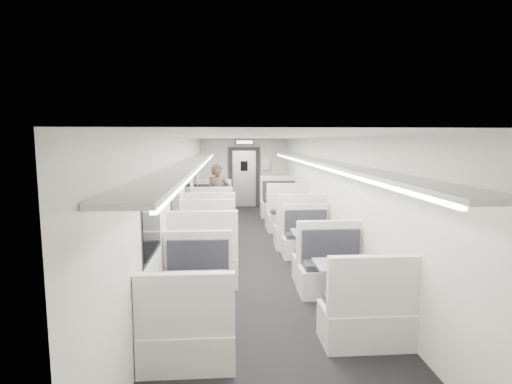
{
  "coord_description": "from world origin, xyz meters",
  "views": [
    {
      "loc": [
        -0.57,
        -8.01,
        2.34
      ],
      "look_at": [
        0.06,
        0.85,
        1.19
      ],
      "focal_mm": 28.0,
      "sensor_mm": 36.0,
      "label": 1
    }
  ],
  "objects": [
    {
      "name": "room",
      "position": [
        0.0,
        0.0,
        1.2
      ],
      "size": [
        3.24,
        12.24,
        2.64
      ],
      "color": "black",
      "rests_on": "ground"
    },
    {
      "name": "booth_left_a",
      "position": [
        -1.0,
        3.11,
        0.39
      ],
      "size": [
        1.06,
        2.16,
        1.16
      ],
      "color": "silver",
      "rests_on": "room"
    },
    {
      "name": "booth_left_b",
      "position": [
        -1.0,
        0.91,
        0.39
      ],
      "size": [
        1.08,
        2.19,
        1.17
      ],
      "color": "silver",
      "rests_on": "room"
    },
    {
      "name": "booth_left_c",
      "position": [
        -1.0,
        -0.82,
        0.42
      ],
      "size": [
        1.16,
        2.35,
        1.25
      ],
      "color": "silver",
      "rests_on": "room"
    },
    {
      "name": "booth_left_d",
      "position": [
        -1.0,
        -3.33,
        0.35
      ],
      "size": [
        0.98,
        1.98,
        1.06
      ],
      "color": "silver",
      "rests_on": "room"
    },
    {
      "name": "booth_right_a",
      "position": [
        1.0,
        3.2,
        0.41
      ],
      "size": [
        1.14,
        2.31,
        1.23
      ],
      "color": "silver",
      "rests_on": "room"
    },
    {
      "name": "booth_right_b",
      "position": [
        1.0,
        1.26,
        0.41
      ],
      "size": [
        1.12,
        2.26,
        1.21
      ],
      "color": "silver",
      "rests_on": "room"
    },
    {
      "name": "booth_right_c",
      "position": [
        1.0,
        -0.97,
        0.35
      ],
      "size": [
        0.97,
        1.97,
        1.05
      ],
      "color": "silver",
      "rests_on": "room"
    },
    {
      "name": "booth_right_d",
      "position": [
        1.0,
        -2.99,
        0.37
      ],
      "size": [
        1.01,
        2.06,
        1.1
      ],
      "color": "silver",
      "rests_on": "room"
    },
    {
      "name": "passenger",
      "position": [
        -0.84,
        2.58,
        0.86
      ],
      "size": [
        0.67,
        0.48,
        1.72
      ],
      "primitive_type": "imported",
      "rotation": [
        0.0,
        0.0,
        0.11
      ],
      "color": "black",
      "rests_on": "room"
    },
    {
      "name": "window_a",
      "position": [
        -1.49,
        3.4,
        1.35
      ],
      "size": [
        0.02,
        1.18,
        0.84
      ],
      "primitive_type": "cube",
      "color": "black",
      "rests_on": "room"
    },
    {
      "name": "window_b",
      "position": [
        -1.49,
        1.2,
        1.35
      ],
      "size": [
        0.02,
        1.18,
        0.84
      ],
      "primitive_type": "cube",
      "color": "black",
      "rests_on": "room"
    },
    {
      "name": "window_c",
      "position": [
        -1.49,
        -1.0,
        1.35
      ],
      "size": [
        0.02,
        1.18,
        0.84
      ],
      "primitive_type": "cube",
      "color": "black",
      "rests_on": "room"
    },
    {
      "name": "window_d",
      "position": [
        -1.49,
        -3.2,
        1.35
      ],
      "size": [
        0.02,
        1.18,
        0.84
      ],
      "primitive_type": "cube",
      "color": "black",
      "rests_on": "room"
    },
    {
      "name": "luggage_rack_left",
      "position": [
        -1.24,
        -0.3,
        1.92
      ],
      "size": [
        0.46,
        10.4,
        0.09
      ],
      "color": "silver",
      "rests_on": "room"
    },
    {
      "name": "luggage_rack_right",
      "position": [
        1.24,
        -0.3,
        1.92
      ],
      "size": [
        0.46,
        10.4,
        0.09
      ],
      "color": "silver",
      "rests_on": "room"
    },
    {
      "name": "vestibule_door",
      "position": [
        0.0,
        5.93,
        1.04
      ],
      "size": [
        1.1,
        0.13,
        2.1
      ],
      "color": "black",
      "rests_on": "room"
    },
    {
      "name": "exit_sign",
      "position": [
        0.0,
        5.44,
        2.28
      ],
      "size": [
        0.62,
        0.12,
        0.16
      ],
      "color": "black",
      "rests_on": "room"
    },
    {
      "name": "wall_notice",
      "position": [
        0.75,
        5.92,
        1.5
      ],
      "size": [
        0.32,
        0.02,
        0.4
      ],
      "primitive_type": "cube",
      "color": "white",
      "rests_on": "room"
    }
  ]
}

